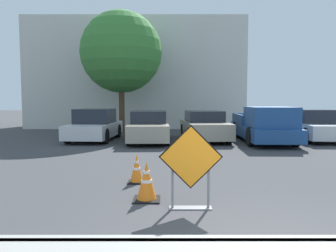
% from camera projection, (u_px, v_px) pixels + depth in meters
% --- Properties ---
extents(ground_plane, '(96.00, 96.00, 0.00)m').
position_uv_depth(ground_plane, '(200.00, 144.00, 14.16)').
color(ground_plane, '#3D3D3F').
extents(curb_lip, '(26.30, 0.20, 0.14)m').
position_uv_depth(curb_lip, '(277.00, 243.00, 4.19)').
color(curb_lip, '#999993').
rests_on(curb_lip, ground_plane).
extents(road_closed_sign, '(1.11, 0.20, 1.48)m').
position_uv_depth(road_closed_sign, '(190.00, 164.00, 5.64)').
color(road_closed_sign, black).
rests_on(road_closed_sign, ground_plane).
extents(traffic_cone_nearest, '(0.51, 0.51, 0.73)m').
position_uv_depth(traffic_cone_nearest, '(146.00, 182.00, 6.20)').
color(traffic_cone_nearest, black).
rests_on(traffic_cone_nearest, ground_plane).
extents(traffic_cone_second, '(0.40, 0.40, 0.65)m').
position_uv_depth(traffic_cone_second, '(136.00, 169.00, 7.54)').
color(traffic_cone_second, black).
rests_on(traffic_cone_second, ground_plane).
extents(parked_car_nearest, '(2.11, 4.18, 1.49)m').
position_uv_depth(parked_car_nearest, '(94.00, 126.00, 15.59)').
color(parked_car_nearest, silver).
rests_on(parked_car_nearest, ground_plane).
extents(parked_car_second, '(1.93, 4.50, 1.42)m').
position_uv_depth(parked_car_second, '(148.00, 127.00, 15.06)').
color(parked_car_second, '#A39984').
rests_on(parked_car_second, ground_plane).
extents(parked_car_third, '(2.15, 4.46, 1.40)m').
position_uv_depth(parked_car_third, '(204.00, 126.00, 15.61)').
color(parked_car_third, '#A39984').
rests_on(parked_car_third, ground_plane).
extents(pickup_truck, '(2.18, 5.46, 1.62)m').
position_uv_depth(pickup_truck, '(264.00, 126.00, 14.65)').
color(pickup_truck, navy).
rests_on(pickup_truck, ground_plane).
extents(parked_car_fourth, '(1.99, 4.24, 1.46)m').
position_uv_depth(parked_car_fourth, '(314.00, 126.00, 15.54)').
color(parked_car_fourth, white).
rests_on(parked_car_fourth, ground_plane).
extents(building_facade_backdrop, '(14.71, 5.00, 7.38)m').
position_uv_depth(building_facade_backdrop, '(137.00, 75.00, 23.68)').
color(building_facade_backdrop, beige).
rests_on(building_facade_backdrop, ground_plane).
extents(street_tree_behind_lot, '(4.60, 4.60, 6.92)m').
position_uv_depth(street_tree_behind_lot, '(121.00, 52.00, 18.48)').
color(street_tree_behind_lot, '#513823').
rests_on(street_tree_behind_lot, ground_plane).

